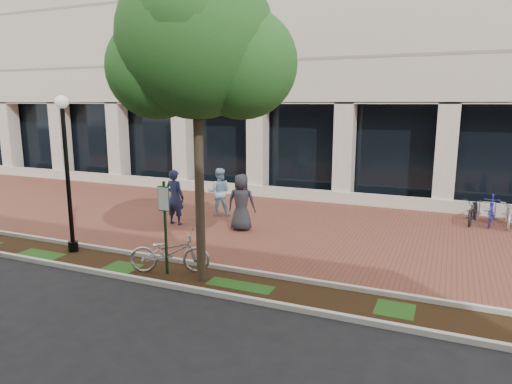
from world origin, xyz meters
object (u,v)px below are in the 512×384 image
at_px(street_tree, 199,50).
at_px(pedestrian_mid, 219,192).
at_px(lamppost, 67,166).
at_px(pedestrian_right, 241,202).
at_px(locked_bicycle, 170,252).
at_px(pedestrian_left, 175,197).
at_px(parking_sign, 165,216).

distance_m(street_tree, pedestrian_mid, 7.84).
height_order(lamppost, pedestrian_mid, lamppost).
relative_size(pedestrian_mid, pedestrian_right, 0.95).
bearing_deg(pedestrian_mid, pedestrian_right, 117.69).
relative_size(street_tree, pedestrian_mid, 4.03).
relative_size(lamppost, locked_bicycle, 2.20).
xyz_separation_m(lamppost, street_tree, (4.53, -0.40, 2.85)).
relative_size(locked_bicycle, pedestrian_right, 1.05).
distance_m(pedestrian_left, pedestrian_right, 2.46).
height_order(parking_sign, street_tree, street_tree).
bearing_deg(street_tree, lamppost, 174.99).
relative_size(parking_sign, street_tree, 0.32).
height_order(parking_sign, pedestrian_right, parking_sign).
bearing_deg(pedestrian_mid, locked_bicycle, 86.73).
xyz_separation_m(parking_sign, street_tree, (1.05, 0.03, 3.83)).
bearing_deg(street_tree, parking_sign, -178.11).
bearing_deg(pedestrian_left, locked_bicycle, 124.00).
relative_size(lamppost, street_tree, 0.60).
xyz_separation_m(parking_sign, locked_bicycle, (0.00, 0.15, -0.98)).
bearing_deg(pedestrian_right, lamppost, 37.14).
relative_size(locked_bicycle, pedestrian_left, 1.03).
bearing_deg(locked_bicycle, pedestrian_left, 8.11).
bearing_deg(street_tree, pedestrian_right, 103.38).
height_order(locked_bicycle, pedestrian_right, pedestrian_right).
bearing_deg(pedestrian_mid, pedestrian_left, 46.77).
bearing_deg(pedestrian_left, street_tree, 132.88).
bearing_deg(street_tree, pedestrian_left, 130.36).
relative_size(parking_sign, pedestrian_right, 1.23).
height_order(pedestrian_mid, pedestrian_right, pedestrian_right).
distance_m(parking_sign, lamppost, 3.65).
distance_m(lamppost, pedestrian_right, 5.49).
bearing_deg(pedestrian_left, lamppost, 76.65).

